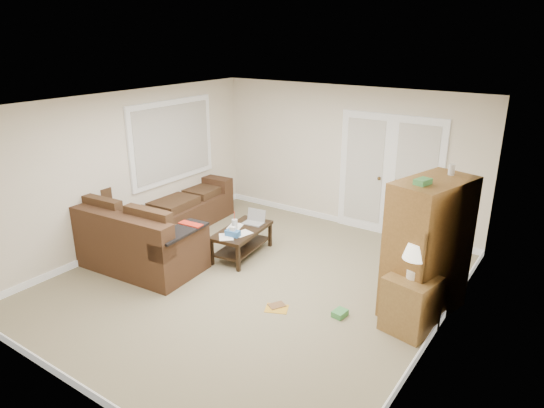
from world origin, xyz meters
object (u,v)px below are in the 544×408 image
Objects in this scene: coffee_table at (243,241)px; side_cabinet at (411,299)px; tv_armoire at (428,247)px; sectional_sofa at (155,223)px.

side_cabinet is at bearing -17.06° from coffee_table.
tv_armoire is at bearing 102.86° from side_cabinet.
tv_armoire is (2.86, -0.01, 0.63)m from coffee_table.
sectional_sofa is at bearing -168.22° from coffee_table.
tv_armoire is 0.69m from side_cabinet.
tv_armoire is at bearing 2.13° from sectional_sofa.
side_cabinet is (0.01, -0.50, -0.47)m from tv_armoire.
sectional_sofa is 2.73× the size of coffee_table.
sectional_sofa is 2.80× the size of side_cabinet.
tv_armoire reaches higher than side_cabinet.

